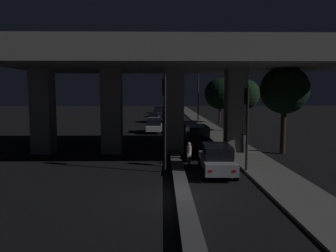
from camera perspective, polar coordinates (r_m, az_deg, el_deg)
name	(u,v)px	position (r m, az deg, el deg)	size (l,w,h in m)	color
ground_plane	(182,198)	(14.96, 2.54, -12.36)	(200.00, 200.00, 0.00)	black
median_divider	(168,122)	(49.39, 0.03, 0.66)	(0.69, 126.00, 0.37)	#4C4C51
sidewalk_right	(210,128)	(42.89, 7.31, -0.35)	(2.73, 126.00, 0.12)	#5B5956
elevated_overpass	(170,64)	(25.40, 0.38, 10.77)	(24.20, 12.72, 8.99)	gray
traffic_light_left_of_median	(165,107)	(18.95, -0.55, 3.33)	(0.30, 0.49, 5.66)	black
traffic_light_right_of_median	(247,113)	(19.61, 13.60, 2.23)	(0.30, 0.49, 5.12)	black
street_lamp	(196,91)	(49.44, 4.88, 6.16)	(2.60, 0.32, 8.34)	#2D2D30
car_silver_lead	(217,159)	(19.08, 8.51, -5.67)	(2.00, 4.34, 1.69)	gray
car_black_second	(197,137)	(27.16, 5.11, -1.87)	(2.06, 4.47, 1.95)	black
car_dark_green_third	(189,130)	(34.09, 3.59, -0.65)	(2.11, 4.60, 1.58)	black
car_white_lead_oncoming	(154,125)	(38.25, -2.41, 0.12)	(1.96, 4.24, 1.62)	silver
car_silver_second_oncoming	(154,117)	(51.49, -2.50, 1.55)	(1.95, 4.13, 1.53)	gray
car_dark_blue_third_oncoming	(157,113)	(63.23, -1.85, 2.29)	(2.07, 4.35, 1.38)	#141938
car_dark_blue_fourth_oncoming	(158,110)	(75.80, -1.68, 2.89)	(2.06, 4.65, 1.44)	#141938
motorcycle_white_filtering_near	(189,155)	(21.45, 3.68, -5.06)	(0.33, 1.97, 1.45)	black
motorcycle_red_filtering_mid	(182,142)	(27.27, 2.42, -2.73)	(0.33, 1.89, 1.41)	black
pedestrian_on_sidewalk	(243,142)	(25.48, 12.95, -2.80)	(0.35, 0.35, 1.57)	#2D261E
roadside_tree_kerbside_near	(285,90)	(26.29, 19.64, 5.89)	(3.64, 3.64, 6.70)	#2D2116
roadside_tree_kerbside_mid	(245,95)	(39.42, 13.22, 5.35)	(3.52, 3.52, 6.22)	#38281C
roadside_tree_kerbside_far	(220,94)	(50.42, 9.04, 5.58)	(4.70, 4.70, 6.84)	#38281C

